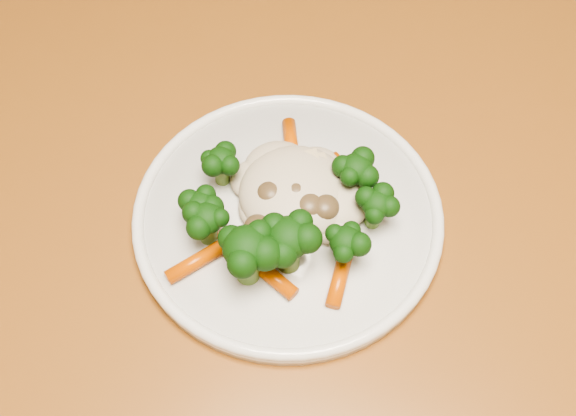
% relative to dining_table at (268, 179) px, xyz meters
% --- Properties ---
extents(dining_table, '(1.44, 1.18, 0.75)m').
position_rel_dining_table_xyz_m(dining_table, '(0.00, 0.00, 0.00)').
color(dining_table, '#955822').
rests_on(dining_table, ground).
extents(plate, '(0.26, 0.26, 0.01)m').
position_rel_dining_table_xyz_m(plate, '(0.07, -0.09, 0.10)').
color(plate, white).
rests_on(plate, dining_table).
extents(meal, '(0.17, 0.19, 0.05)m').
position_rel_dining_table_xyz_m(meal, '(0.07, -0.10, 0.13)').
color(meal, beige).
rests_on(meal, plate).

